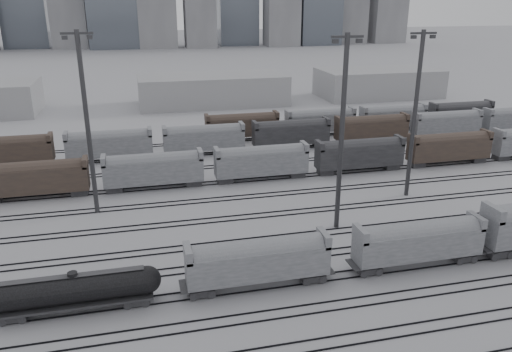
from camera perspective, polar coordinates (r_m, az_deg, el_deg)
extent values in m
plane|color=#B5B4B9|center=(51.12, 0.76, -13.10)|extent=(900.00, 900.00, 0.00)
cube|color=black|center=(44.58, 3.55, -18.58)|extent=(220.00, 0.07, 0.16)
cube|color=black|center=(47.31, 2.23, -16.01)|extent=(220.00, 0.07, 0.16)
cube|color=black|center=(48.43, 1.75, -15.05)|extent=(220.00, 0.07, 0.16)
cube|color=black|center=(51.30, 0.68, -12.86)|extent=(220.00, 0.07, 0.16)
cube|color=black|center=(52.48, 0.28, -12.04)|extent=(220.00, 0.07, 0.16)
cube|color=black|center=(55.47, -0.62, -10.16)|extent=(220.00, 0.07, 0.16)
cube|color=black|center=(56.69, -0.95, -9.46)|extent=(220.00, 0.07, 0.16)
cube|color=black|center=(59.76, -1.72, -7.85)|extent=(220.00, 0.07, 0.16)
cube|color=black|center=(61.01, -2.00, -7.24)|extent=(220.00, 0.07, 0.16)
cube|color=black|center=(65.93, -2.99, -5.12)|extent=(220.00, 0.07, 0.16)
cube|color=black|center=(67.22, -3.22, -4.62)|extent=(220.00, 0.07, 0.16)
cube|color=black|center=(72.26, -4.04, -2.86)|extent=(220.00, 0.07, 0.16)
cube|color=black|center=(73.57, -4.23, -2.44)|extent=(220.00, 0.07, 0.16)
cube|color=black|center=(78.70, -4.91, -0.96)|extent=(220.00, 0.07, 0.16)
cube|color=black|center=(80.03, -5.07, -0.61)|extent=(220.00, 0.07, 0.16)
cube|color=black|center=(86.16, -5.74, 0.85)|extent=(220.00, 0.07, 0.16)
cube|color=black|center=(87.51, -5.88, 1.14)|extent=(220.00, 0.07, 0.16)
cube|color=black|center=(93.72, -6.45, 2.38)|extent=(220.00, 0.07, 0.16)
cube|color=black|center=(95.08, -6.56, 2.62)|extent=(220.00, 0.07, 0.16)
cube|color=black|center=(101.34, -7.04, 3.67)|extent=(220.00, 0.07, 0.16)
cube|color=black|center=(102.71, -7.14, 3.88)|extent=(220.00, 0.07, 0.16)
cube|color=black|center=(52.02, -25.93, -14.04)|extent=(2.36, 1.91, 0.64)
cube|color=black|center=(50.55, -13.49, -13.45)|extent=(2.36, 1.91, 0.64)
cube|color=black|center=(50.76, -19.85, -13.40)|extent=(14.09, 2.46, 0.23)
cylinder|color=black|center=(50.01, -20.05, -11.99)|extent=(13.19, 2.64, 2.64)
sphere|color=black|center=(49.53, -12.32, -11.49)|extent=(2.64, 2.64, 2.64)
cylinder|color=black|center=(49.29, -20.24, -10.54)|extent=(0.91, 0.91, 0.45)
cube|color=black|center=(49.34, -20.23, -10.63)|extent=(12.73, 0.82, 0.05)
cube|color=black|center=(50.74, -6.26, -12.79)|extent=(2.49, 2.01, 0.67)
cube|color=black|center=(53.09, 6.38, -11.21)|extent=(2.49, 2.01, 0.67)
cube|color=gray|center=(50.46, 0.23, -9.88)|extent=(14.39, 2.88, 3.07)
cylinder|color=gray|center=(49.91, 0.23, -8.73)|extent=(13.04, 2.78, 2.78)
cube|color=gray|center=(48.55, -7.80, -8.76)|extent=(0.67, 2.88, 1.34)
cube|color=gray|center=(51.47, 7.77, -7.03)|extent=(0.67, 2.88, 1.34)
cone|color=black|center=(51.41, 0.23, -11.69)|extent=(2.30, 2.30, 0.86)
cube|color=black|center=(55.36, 12.65, -10.22)|extent=(2.48, 2.00, 0.67)
cube|color=black|center=(60.94, 22.48, -8.42)|extent=(2.48, 2.00, 0.67)
cube|color=gray|center=(56.93, 18.05, -7.33)|extent=(14.30, 2.86, 3.05)
cylinder|color=gray|center=(56.44, 18.17, -6.29)|extent=(12.96, 2.76, 2.76)
cube|color=gray|center=(52.98, 11.87, -6.51)|extent=(0.67, 2.86, 1.33)
cube|color=gray|center=(59.88, 23.88, -4.72)|extent=(0.67, 2.86, 1.33)
cone|color=black|center=(57.76, 17.85, -8.98)|extent=(2.29, 2.29, 0.86)
cube|color=black|center=(63.50, 25.78, -7.68)|extent=(2.89, 2.33, 0.78)
cube|color=gray|center=(60.77, 25.46, -3.81)|extent=(0.78, 3.33, 1.56)
cylinder|color=#333335|center=(68.24, -18.69, 5.40)|extent=(0.62, 0.62, 24.16)
cube|color=#333335|center=(66.57, -19.80, 15.10)|extent=(3.87, 0.29, 0.29)
cube|color=#333335|center=(66.75, -21.03, 14.56)|extent=(0.68, 0.48, 0.48)
cube|color=#333335|center=(66.48, -18.48, 14.82)|extent=(0.68, 0.48, 0.48)
cylinder|color=#333335|center=(61.06, 9.76, 4.53)|extent=(0.62, 0.62, 24.08)
cube|color=#333335|center=(59.18, 10.42, 15.40)|extent=(3.85, 0.29, 0.29)
cube|color=#333335|center=(58.65, 9.05, 14.97)|extent=(0.67, 0.48, 0.48)
cube|color=#333335|center=(59.81, 11.70, 14.90)|extent=(0.67, 0.48, 0.48)
cylinder|color=#333335|center=(74.35, 17.66, 6.46)|extent=(0.61, 0.61, 23.78)
cube|color=#333335|center=(72.80, 18.61, 15.22)|extent=(3.80, 0.29, 0.29)
cube|color=#333335|center=(72.09, 17.57, 14.91)|extent=(0.67, 0.48, 0.48)
cube|color=#333335|center=(73.59, 19.54, 14.79)|extent=(0.67, 0.48, 0.48)
cube|color=#46372C|center=(79.19, -23.97, -0.42)|extent=(15.00, 3.00, 5.60)
cube|color=gray|center=(77.73, -11.61, 0.56)|extent=(15.00, 3.00, 5.60)
cube|color=gray|center=(79.96, 0.62, 1.51)|extent=(15.00, 3.00, 5.60)
cube|color=black|center=(85.56, 11.74, 2.31)|extent=(15.00, 3.00, 5.60)
cube|color=#46372C|center=(93.95, 21.19, 2.93)|extent=(15.00, 3.00, 5.60)
cube|color=#46372C|center=(95.63, -26.58, 2.44)|extent=(15.00, 3.00, 5.60)
cube|color=gray|center=(93.16, -16.38, 3.33)|extent=(15.00, 3.00, 5.60)
cube|color=gray|center=(93.76, -5.96, 4.13)|extent=(15.00, 3.00, 5.60)
cube|color=black|center=(97.37, 4.02, 4.78)|extent=(15.00, 3.00, 5.60)
cube|color=#46372C|center=(103.68, 13.06, 5.23)|extent=(15.00, 3.00, 5.60)
cube|color=gray|center=(112.23, 20.90, 5.52)|extent=(15.00, 3.00, 5.60)
cube|color=#46372C|center=(102.88, -1.60, 5.62)|extent=(15.00, 3.00, 5.60)
cube|color=gray|center=(107.61, 7.34, 6.09)|extent=(15.00, 3.00, 5.60)
cube|color=gray|center=(114.69, 15.36, 6.39)|extent=(15.00, 3.00, 5.60)
cube|color=black|center=(123.72, 22.33, 6.55)|extent=(15.00, 3.00, 5.60)
cube|color=#949496|center=(140.23, -5.01, 9.82)|extent=(40.00, 18.00, 8.00)
cube|color=#949496|center=(155.70, 13.79, 10.31)|extent=(35.00, 18.00, 8.00)
cube|color=gray|center=(323.48, -20.76, 17.75)|extent=(20.00, 16.00, 48.00)
cube|color=gray|center=(324.34, -6.76, 17.93)|extent=(18.00, 14.40, 38.00)
cube|color=gray|center=(334.26, 2.22, 18.69)|extent=(20.00, 16.00, 45.00)
cube|color=gray|center=(351.20, 10.50, 18.03)|extent=(18.00, 14.40, 40.00)
cube|color=gray|center=(361.87, 14.39, 18.75)|extent=(22.00, 17.60, 52.00)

